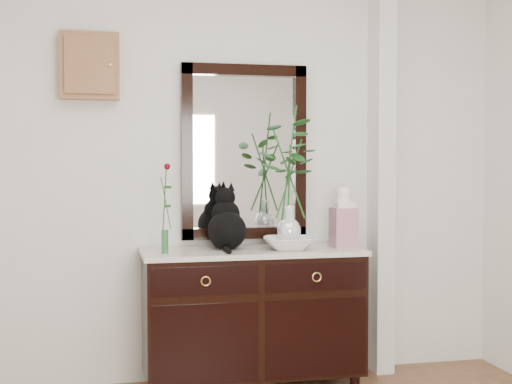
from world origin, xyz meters
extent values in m
cube|color=silver|center=(0.00, 1.98, 1.35)|extent=(3.60, 0.04, 2.70)
cube|color=silver|center=(1.00, 1.90, 1.35)|extent=(0.12, 0.20, 2.70)
cube|color=black|center=(0.10, 1.73, 0.46)|extent=(1.30, 0.50, 0.82)
cube|color=silver|center=(0.10, 1.73, 0.83)|extent=(1.33, 0.52, 0.03)
cube|color=black|center=(0.10, 1.97, 1.44)|extent=(0.80, 0.06, 1.10)
cube|color=white|center=(0.10, 1.98, 1.44)|extent=(0.66, 0.01, 0.96)
cube|color=brown|center=(-0.85, 1.94, 1.95)|extent=(0.35, 0.10, 0.40)
imported|color=white|center=(0.31, 1.66, 0.89)|extent=(0.35, 0.35, 0.08)
camera|label=1|loc=(-0.82, -2.45, 1.38)|focal=50.00mm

